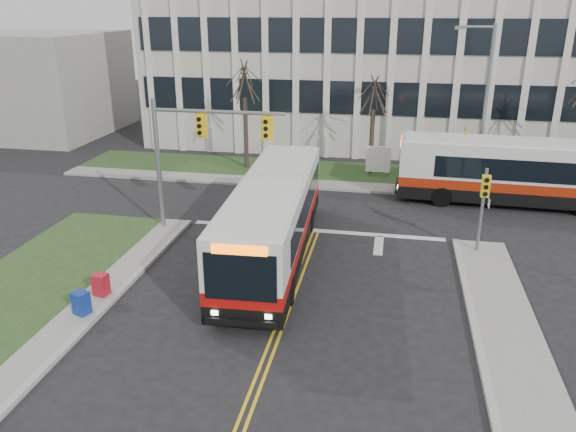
{
  "coord_description": "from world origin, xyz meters",
  "views": [
    {
      "loc": [
        3.34,
        -16.37,
        10.12
      ],
      "look_at": [
        -0.7,
        4.7,
        2.0
      ],
      "focal_mm": 35.0,
      "sensor_mm": 36.0,
      "label": 1
    }
  ],
  "objects_px": {
    "directory_sign": "(378,160)",
    "newspaper_box_blue": "(82,305)",
    "newspaper_box_red": "(101,286)",
    "bus_main": "(273,220)",
    "bus_cross": "(522,174)",
    "streetlight": "(483,100)"
  },
  "relations": [
    {
      "from": "streetlight",
      "to": "directory_sign",
      "type": "relative_size",
      "value": 4.6
    },
    {
      "from": "directory_sign",
      "to": "newspaper_box_red",
      "type": "bearing_deg",
      "value": -118.33
    },
    {
      "from": "newspaper_box_blue",
      "to": "directory_sign",
      "type": "bearing_deg",
      "value": 84.45
    },
    {
      "from": "streetlight",
      "to": "newspaper_box_red",
      "type": "distance_m",
      "value": 22.29
    },
    {
      "from": "newspaper_box_blue",
      "to": "newspaper_box_red",
      "type": "relative_size",
      "value": 1.0
    },
    {
      "from": "directory_sign",
      "to": "bus_cross",
      "type": "height_order",
      "value": "bus_cross"
    },
    {
      "from": "bus_cross",
      "to": "newspaper_box_red",
      "type": "distance_m",
      "value": 21.85
    },
    {
      "from": "streetlight",
      "to": "directory_sign",
      "type": "xyz_separation_m",
      "value": [
        -5.53,
        1.3,
        -4.02
      ]
    },
    {
      "from": "newspaper_box_blue",
      "to": "newspaper_box_red",
      "type": "distance_m",
      "value": 1.36
    },
    {
      "from": "directory_sign",
      "to": "newspaper_box_red",
      "type": "xyz_separation_m",
      "value": [
        -9.3,
        -17.25,
        -0.7
      ]
    },
    {
      "from": "directory_sign",
      "to": "newspaper_box_blue",
      "type": "height_order",
      "value": "directory_sign"
    },
    {
      "from": "streetlight",
      "to": "bus_main",
      "type": "distance_m",
      "value": 15.07
    },
    {
      "from": "streetlight",
      "to": "newspaper_box_red",
      "type": "relative_size",
      "value": 9.68
    },
    {
      "from": "directory_sign",
      "to": "newspaper_box_blue",
      "type": "bearing_deg",
      "value": -116.55
    },
    {
      "from": "streetlight",
      "to": "bus_main",
      "type": "xyz_separation_m",
      "value": [
        -9.41,
        -11.23,
        -3.54
      ]
    },
    {
      "from": "streetlight",
      "to": "bus_cross",
      "type": "relative_size",
      "value": 0.72
    },
    {
      "from": "streetlight",
      "to": "bus_cross",
      "type": "xyz_separation_m",
      "value": [
        2.11,
        -2.2,
        -3.5
      ]
    },
    {
      "from": "bus_cross",
      "to": "bus_main",
      "type": "bearing_deg",
      "value": -49.72
    },
    {
      "from": "bus_cross",
      "to": "directory_sign",
      "type": "bearing_deg",
      "value": -112.42
    },
    {
      "from": "directory_sign",
      "to": "bus_cross",
      "type": "relative_size",
      "value": 0.16
    },
    {
      "from": "bus_main",
      "to": "bus_cross",
      "type": "bearing_deg",
      "value": 35.32
    },
    {
      "from": "directory_sign",
      "to": "bus_main",
      "type": "bearing_deg",
      "value": -107.21
    }
  ]
}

